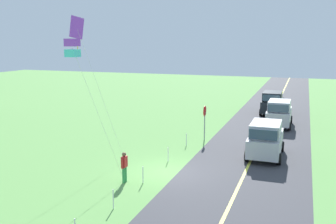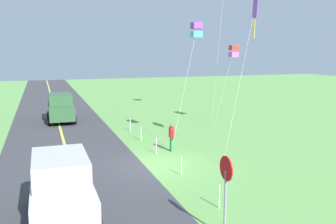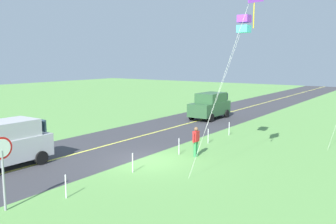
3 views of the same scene
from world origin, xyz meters
name	(u,v)px [view 2 (image 2 of 3)]	position (x,y,z in m)	size (l,w,h in m)	color
ground_plane	(155,166)	(0.00, 0.00, -0.05)	(120.00, 120.00, 0.10)	#60994C
asphalt_road	(73,174)	(0.00, -4.00, 0.00)	(120.00, 7.00, 0.00)	#38383D
road_centre_stripe	(73,174)	(0.00, -4.00, 0.01)	(120.00, 0.16, 0.00)	#E5E04C
car_suv_foreground	(61,188)	(4.81, -4.72, 1.15)	(4.40, 2.12, 2.24)	#B7B7BC
car_parked_west_far	(61,107)	(-13.63, -3.75, 1.15)	(4.40, 2.12, 2.24)	#2D5633
stop_sign	(226,180)	(7.51, -0.10, 1.80)	(0.76, 0.08, 2.56)	gray
person_adult_near	(172,137)	(-2.18, 1.66, 0.86)	(0.58, 0.22, 1.60)	#338C4C
kite_red_low	(196,30)	(-3.40, 3.64, 6.86)	(1.51, 2.27, 7.30)	silver
kite_blue_mid	(234,51)	(-7.53, 8.47, 5.63)	(0.56, 1.68, 6.08)	silver
kite_yellow_high	(255,9)	(-0.07, 5.46, 7.79)	(1.69, 2.45, 8.61)	silver
fence_post_0	(130,125)	(-8.19, 0.70, 0.45)	(0.05, 0.05, 0.90)	silver
fence_post_1	(141,134)	(-5.25, 0.70, 0.45)	(0.05, 0.05, 0.90)	silver
fence_post_2	(156,146)	(-2.01, 0.70, 0.45)	(0.05, 0.05, 0.90)	silver
fence_post_3	(181,166)	(1.82, 0.70, 0.45)	(0.05, 0.05, 0.90)	silver
fence_post_4	(219,196)	(5.59, 0.70, 0.45)	(0.05, 0.05, 0.90)	silver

